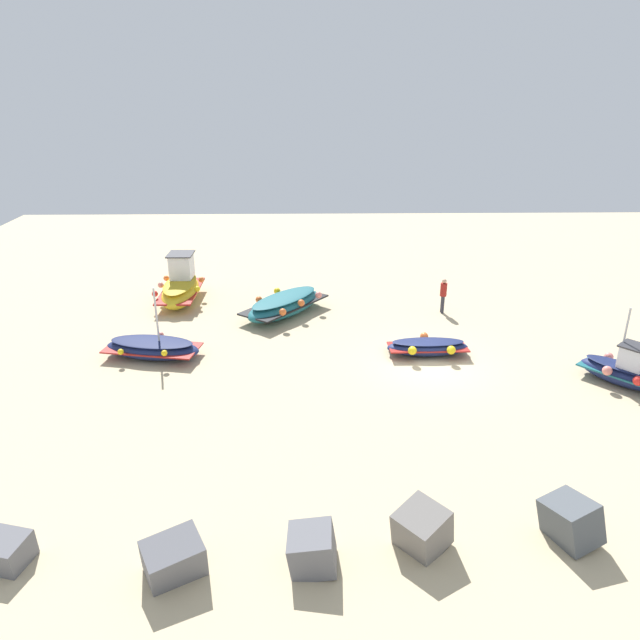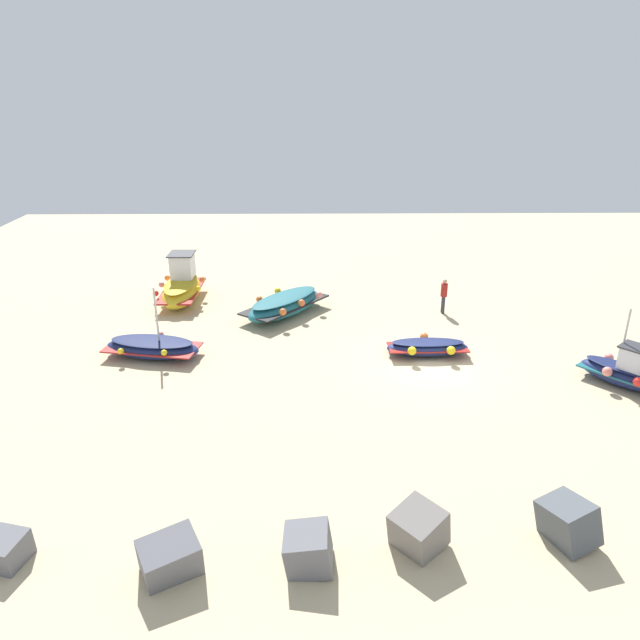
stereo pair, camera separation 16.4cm
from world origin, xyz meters
name	(u,v)px [view 2 (the right image)]	position (x,y,z in m)	size (l,w,h in m)	color
ground_plane	(429,365)	(0.00, 0.00, 0.00)	(57.97, 57.97, 0.00)	#C6B289
fishing_boat_0	(285,304)	(6.01, -5.57, 0.53)	(4.44, 4.86, 1.07)	#1E6670
fishing_boat_1	(152,347)	(11.27, -0.97, 0.41)	(4.19, 2.33, 3.03)	navy
fishing_boat_2	(624,372)	(-6.88, 1.74, 0.56)	(2.96, 3.12, 3.05)	navy
fishing_boat_3	(427,347)	(-0.09, -0.96, 0.35)	(3.40, 1.89, 0.77)	navy
fishing_boat_4	(182,287)	(11.39, -7.57, 0.77)	(2.28, 4.33, 2.38)	gold
person_walking	(444,294)	(-1.71, -5.71, 1.00)	(0.32, 0.32, 1.74)	#2D2D38
breakwater_rocks	(478,538)	(0.74, 10.10, 0.47)	(25.57, 2.64, 1.40)	slate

